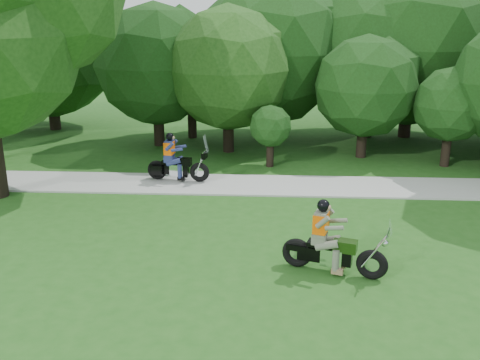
{
  "coord_description": "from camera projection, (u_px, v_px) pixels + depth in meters",
  "views": [
    {
      "loc": [
        -1.83,
        -9.21,
        5.66
      ],
      "look_at": [
        -2.59,
        4.26,
        1.39
      ],
      "focal_mm": 40.0,
      "sensor_mm": 36.0,
      "label": 1
    }
  ],
  "objects": [
    {
      "name": "walkway",
      "position": [
        323.0,
        186.0,
        17.98
      ],
      "size": [
        60.0,
        2.2,
        0.06
      ],
      "primitive_type": "cube",
      "color": "#ACACA6",
      "rests_on": "ground"
    },
    {
      "name": "tree_line",
      "position": [
        360.0,
        58.0,
        23.25
      ],
      "size": [
        39.91,
        12.08,
        7.77
      ],
      "color": "black",
      "rests_on": "ground"
    },
    {
      "name": "touring_motorcycle",
      "position": [
        174.0,
        163.0,
        18.33
      ],
      "size": [
        2.21,
        0.81,
        1.68
      ],
      "rotation": [
        0.0,
        0.0,
        -0.12
      ],
      "color": "black",
      "rests_on": "walkway"
    },
    {
      "name": "ground",
      "position": [
        361.0,
        316.0,
        10.37
      ],
      "size": [
        100.0,
        100.0,
        0.0
      ],
      "primitive_type": "plane",
      "color": "#215418",
      "rests_on": "ground"
    },
    {
      "name": "chopper_motorcycle",
      "position": [
        329.0,
        246.0,
        11.96
      ],
      "size": [
        2.36,
        1.11,
        1.72
      ],
      "rotation": [
        0.0,
        0.0,
        -0.31
      ],
      "color": "black",
      "rests_on": "ground"
    }
  ]
}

